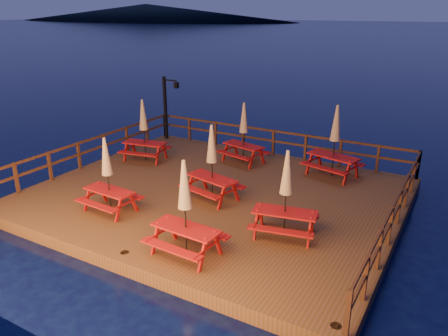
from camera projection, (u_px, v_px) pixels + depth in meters
The scene contains 13 objects.
ground at pixel (216, 203), 15.25m from camera, with size 500.00×500.00×0.00m, color #050531.
deck at pixel (216, 197), 15.19m from camera, with size 12.00×10.00×0.40m, color #4D3618.
deck_piles at pixel (216, 210), 15.36m from camera, with size 11.44×9.44×1.40m.
railing at pixel (240, 157), 16.30m from camera, with size 11.80×9.75×1.10m.
lamp_post at pixel (168, 102), 20.74m from camera, with size 0.85×0.18×3.00m.
headland_left at pixel (146, 12), 243.44m from camera, with size 180.00×84.00×9.00m, color black.
picnic_table_0 at pixel (144, 129), 17.91m from camera, with size 2.03×1.78×2.55m.
picnic_table_1 at pixel (335, 140), 16.11m from camera, with size 2.23×1.98×2.73m.
picnic_table_2 at pixel (108, 174), 13.29m from camera, with size 1.75×1.47×2.39m.
picnic_table_3 at pixel (244, 132), 17.64m from camera, with size 2.03×1.80×2.49m.
picnic_table_4 at pixel (212, 161), 14.16m from camera, with size 2.06×1.83×2.54m.
picnic_table_5 at pixel (185, 207), 10.85m from camera, with size 1.88×1.57×2.57m.
picnic_table_6 at pixel (286, 193), 11.77m from camera, with size 2.02×1.77×2.51m.
Camera 1 is at (7.22, -11.89, 6.38)m, focal length 35.00 mm.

